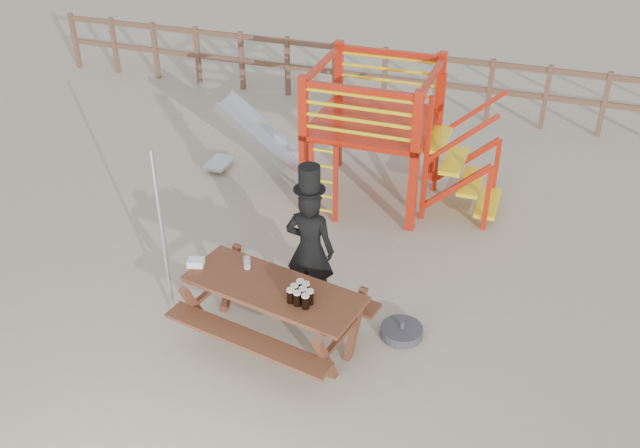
{
  "coord_description": "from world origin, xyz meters",
  "views": [
    {
      "loc": [
        2.61,
        -5.76,
        5.48
      ],
      "look_at": [
        0.34,
        0.8,
        1.13
      ],
      "focal_mm": 40.0,
      "sensor_mm": 36.0,
      "label": 1
    }
  ],
  "objects": [
    {
      "name": "metal_pole",
      "position": [
        -1.25,
        -0.01,
        1.09
      ],
      "size": [
        0.05,
        0.05,
        2.19
      ],
      "primitive_type": "cylinder",
      "color": "#B2B2B7",
      "rests_on": "ground"
    },
    {
      "name": "playground_fort",
      "position": [
        0.12,
        3.58,
        1.07
      ],
      "size": [
        4.71,
        1.84,
        2.1
      ],
      "color": "#B81F0C",
      "rests_on": "ground"
    },
    {
      "name": "back_fence",
      "position": [
        0.0,
        7.0,
        0.74
      ],
      "size": [
        15.09,
        0.09,
        1.2
      ],
      "color": "brown",
      "rests_on": "ground"
    },
    {
      "name": "stout_pints",
      "position": [
        0.46,
        -0.18,
        0.86
      ],
      "size": [
        0.28,
        0.3,
        0.17
      ],
      "color": "black",
      "rests_on": "picnic_table"
    },
    {
      "name": "empty_glasses",
      "position": [
        -0.32,
        0.18,
        0.84
      ],
      "size": [
        0.08,
        0.08,
        0.15
      ],
      "color": "silver",
      "rests_on": "picnic_table"
    },
    {
      "name": "picnic_table",
      "position": [
        0.1,
        -0.06,
        0.49
      ],
      "size": [
        2.23,
        1.74,
        0.78
      ],
      "rotation": [
        0.0,
        0.0,
        -0.19
      ],
      "color": "brown",
      "rests_on": "ground"
    },
    {
      "name": "parasol_base",
      "position": [
        1.43,
        0.51,
        0.06
      ],
      "size": [
        0.49,
        0.49,
        0.21
      ],
      "color": "#39393E",
      "rests_on": "ground"
    },
    {
      "name": "paper_bag",
      "position": [
        -0.89,
        0.03,
        0.82
      ],
      "size": [
        0.21,
        0.18,
        0.08
      ],
      "primitive_type": "cube",
      "rotation": [
        0.0,
        0.0,
        0.25
      ],
      "color": "white",
      "rests_on": "picnic_table"
    },
    {
      "name": "man_with_hat",
      "position": [
        0.24,
        0.71,
        0.85
      ],
      "size": [
        0.6,
        0.4,
        1.91
      ],
      "rotation": [
        0.0,
        0.0,
        3.16
      ],
      "color": "black",
      "rests_on": "ground"
    },
    {
      "name": "ground",
      "position": [
        0.0,
        0.0,
        0.0
      ],
      "size": [
        60.0,
        60.0,
        0.0
      ],
      "primitive_type": "plane",
      "color": "tan",
      "rests_on": "ground"
    }
  ]
}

